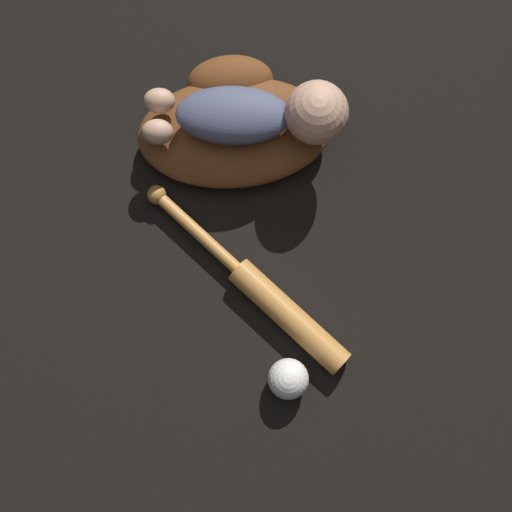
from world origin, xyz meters
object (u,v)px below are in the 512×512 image
baseball_glove (234,123)px  baseball (288,379)px  baseball_bat (268,297)px  baby_figure (264,114)px

baseball_glove → baseball: baseball_glove is taller
baseball_glove → baseball_bat: size_ratio=0.95×
baseball_bat → baseball_glove: bearing=90.2°
baby_figure → baseball: 0.47m
baby_figure → baseball: bearing=-95.5°
baseball_glove → baseball: size_ratio=5.31×
baseball_glove → baseball_bat: 0.34m
baseball_glove → baby_figure: bearing=-29.5°
baseball_bat → baseball: baseball is taller
baseball_glove → baseball: (0.01, -0.49, -0.01)m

